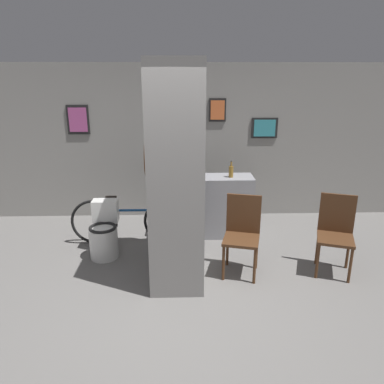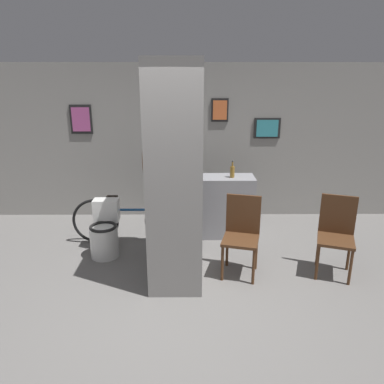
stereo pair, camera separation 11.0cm
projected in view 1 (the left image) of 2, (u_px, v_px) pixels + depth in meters
ground_plane at (175, 298)px, 4.26m from camera, size 14.00×14.00×0.00m
wall_back at (176, 142)px, 6.36m from camera, size 8.00×0.09×2.60m
pillar_center at (176, 174)px, 4.41m from camera, size 0.65×1.15×2.60m
counter_shelf at (210, 206)px, 5.78m from camera, size 1.31×0.44×0.95m
toilet at (104, 234)px, 5.16m from camera, size 0.39×0.55×0.75m
chair_near_pillar at (242, 231)px, 4.68m from camera, size 0.53×0.53×1.00m
chair_by_doorway at (336, 231)px, 4.70m from camera, size 0.55×0.55×1.00m
bicycle at (131, 221)px, 5.52m from camera, size 1.76×0.42×0.74m
bottle_tall at (231, 171)px, 5.58m from camera, size 0.07×0.07×0.26m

